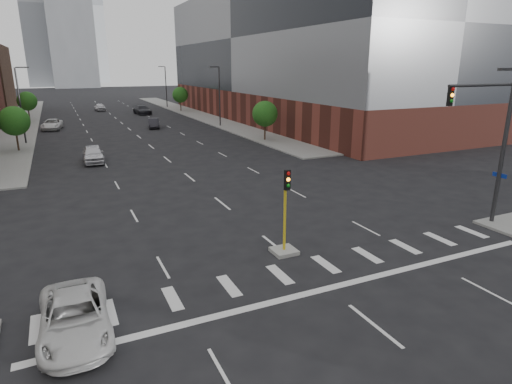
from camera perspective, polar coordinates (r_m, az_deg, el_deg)
ground at (r=15.92m, az=20.40°, el=-19.97°), size 400.00×400.00×0.00m
sidewalk_left_far at (r=83.28m, az=-28.62°, el=8.23°), size 5.00×92.00×0.15m
sidewalk_right_far at (r=86.71m, az=-8.26°, el=10.30°), size 5.00×92.00×0.15m
building_right_main at (r=79.05m, az=5.17°, el=17.74°), size 24.00×70.00×22.00m
tower_left at (r=230.07m, az=-26.16°, el=21.38°), size 22.00×22.00×70.00m
tower_right at (r=271.09m, az=-22.17°, el=21.90°), size 20.00×20.00×80.00m
tower_mid at (r=209.23m, az=-23.43°, el=18.73°), size 18.00×18.00×44.00m
median_traffic_signal at (r=21.71m, az=3.84°, el=-5.79°), size 1.20×1.20×4.40m
mast_arm_signal at (r=27.77m, az=29.36°, el=7.07°), size 5.12×0.90×9.07m
streetlight_right_a at (r=67.82m, az=-4.96°, el=12.90°), size 1.60×0.22×9.07m
streetlight_right_b at (r=101.37m, az=-11.97°, el=13.79°), size 1.60×0.22×9.07m
streetlight_left at (r=58.87m, az=-28.87°, el=10.43°), size 1.60×0.22×9.07m
tree_left_near at (r=54.09m, az=-29.54°, el=8.24°), size 3.20×3.20×4.85m
tree_left_far at (r=83.92m, az=-28.21°, el=10.63°), size 3.20×3.20×4.85m
tree_right_near at (r=54.40m, az=1.20°, el=10.38°), size 3.20×3.20×4.85m
tree_right_far at (r=91.91m, az=-10.07°, el=12.64°), size 3.20×3.20×4.85m
car_near_left at (r=45.23m, az=-20.90°, el=4.77°), size 2.20×5.01×1.68m
car_mid_right at (r=68.01m, az=-13.49°, el=8.90°), size 2.27×4.62×1.46m
car_far_left at (r=71.36m, az=-25.54°, el=8.14°), size 3.34×5.89×1.55m
car_deep_right at (r=88.20m, az=-14.94°, el=10.53°), size 3.04×6.16×1.72m
car_distant at (r=97.84m, az=-20.10°, el=10.60°), size 2.12×4.76×1.59m
parked_minivan at (r=16.90m, az=-23.03°, el=-15.11°), size 2.43×5.11×1.41m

